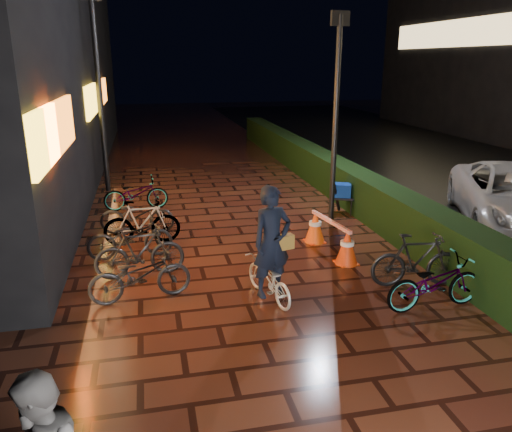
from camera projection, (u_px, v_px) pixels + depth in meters
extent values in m
plane|color=#381911|center=(291.00, 318.00, 7.52)|extent=(80.00, 80.00, 0.00)
cube|color=black|center=(321.00, 168.00, 15.51)|extent=(0.70, 20.00, 1.00)
cube|color=yellow|center=(44.00, 139.00, 7.44)|extent=(0.08, 2.00, 0.90)
cube|color=orange|center=(60.00, 126.00, 8.83)|extent=(0.08, 3.00, 0.90)
cube|color=yellow|center=(91.00, 101.00, 14.43)|extent=(0.08, 2.80, 0.90)
cube|color=orange|center=(103.00, 91.00, 19.09)|extent=(0.08, 2.20, 0.90)
cube|color=#FFD88C|center=(447.00, 34.00, 25.57)|extent=(0.06, 10.00, 1.30)
cylinder|color=black|center=(335.00, 123.00, 11.40)|extent=(0.15, 0.15, 4.67)
cube|color=black|center=(340.00, 18.00, 10.73)|extent=(0.45, 0.15, 0.31)
cylinder|color=black|center=(100.00, 95.00, 14.08)|extent=(0.17, 0.17, 5.53)
imported|color=silver|center=(268.00, 279.00, 8.04)|extent=(0.81, 1.41, 0.70)
imported|color=black|center=(272.00, 242.00, 7.75)|extent=(0.74, 0.59, 1.79)
cube|color=olive|center=(284.00, 242.00, 7.83)|extent=(0.34, 0.21, 0.23)
cone|color=red|center=(347.00, 247.00, 9.44)|extent=(0.43, 0.43, 0.69)
cone|color=#FF530D|center=(315.00, 227.00, 10.58)|extent=(0.43, 0.43, 0.69)
cube|color=#F1400C|center=(346.00, 263.00, 9.54)|extent=(0.43, 0.43, 0.03)
cube|color=#FF390D|center=(315.00, 241.00, 10.68)|extent=(0.43, 0.43, 0.03)
cube|color=red|center=(331.00, 222.00, 9.92)|extent=(0.30, 1.47, 0.07)
cube|color=black|center=(342.00, 197.00, 12.52)|extent=(0.73, 0.68, 0.04)
cylinder|color=black|center=(332.00, 207.00, 12.45)|extent=(0.04, 0.04, 0.41)
cylinder|color=black|center=(351.00, 208.00, 12.36)|extent=(0.04, 0.04, 0.41)
cylinder|color=black|center=(332.00, 203.00, 12.81)|extent=(0.04, 0.04, 0.41)
cylinder|color=black|center=(351.00, 204.00, 12.73)|extent=(0.04, 0.04, 0.41)
cube|color=#0C339F|center=(342.00, 190.00, 12.46)|extent=(0.54, 0.51, 0.32)
cylinder|color=black|center=(336.00, 192.00, 12.35)|extent=(0.42, 0.32, 1.04)
imported|color=black|center=(142.00, 222.00, 10.43)|extent=(1.59, 0.49, 0.95)
imported|color=black|center=(130.00, 237.00, 9.70)|extent=(1.67, 0.68, 0.86)
imported|color=black|center=(137.00, 215.00, 11.11)|extent=(1.69, 0.75, 0.86)
imported|color=black|center=(136.00, 194.00, 12.86)|extent=(1.67, 0.67, 0.86)
imported|color=black|center=(140.00, 252.00, 8.84)|extent=(1.62, 0.60, 0.95)
imported|color=black|center=(140.00, 275.00, 7.99)|extent=(1.70, 0.81, 0.86)
imported|color=black|center=(435.00, 283.00, 7.71)|extent=(1.66, 0.67, 0.86)
imported|color=black|center=(417.00, 260.00, 8.46)|extent=(1.63, 0.68, 0.95)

